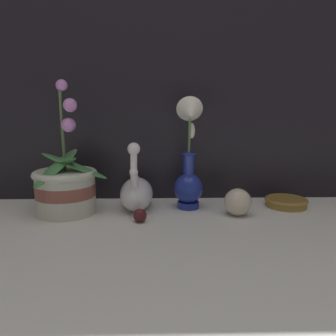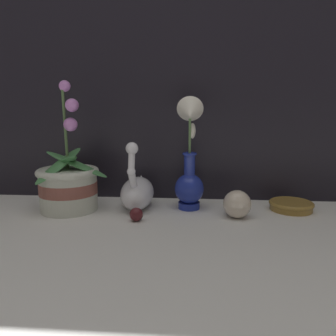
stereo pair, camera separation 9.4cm
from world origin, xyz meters
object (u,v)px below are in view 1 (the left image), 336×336
orchid_potted_plant (66,186)px  swan_figurine (137,192)px  glass_sphere (238,202)px  amber_dish (286,202)px  blue_vase (189,168)px

orchid_potted_plant → swan_figurine: orchid_potted_plant is taller
swan_figurine → glass_sphere: 0.29m
glass_sphere → amber_dish: 0.19m
orchid_potted_plant → blue_vase: (0.35, 0.03, 0.04)m
glass_sphere → amber_dish: bearing=25.5°
blue_vase → swan_figurine: bearing=-179.5°
orchid_potted_plant → glass_sphere: bearing=-3.9°
orchid_potted_plant → amber_dish: (0.65, 0.05, -0.06)m
blue_vase → amber_dish: size_ratio=2.59×
blue_vase → glass_sphere: bearing=-26.1°
swan_figurine → glass_sphere: swan_figurine is taller
glass_sphere → swan_figurine: bearing=167.5°
blue_vase → amber_dish: 0.32m
swan_figurine → glass_sphere: size_ratio=2.70×
orchid_potted_plant → swan_figurine: bearing=8.7°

